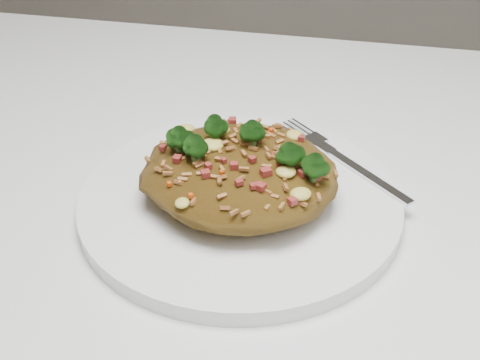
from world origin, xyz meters
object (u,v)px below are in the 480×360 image
fried_rice (240,165)px  fork (349,163)px  plate (240,202)px  dining_table (187,302)px

fried_rice → fork: (0.08, 0.06, -0.03)m
plate → fork: bearing=37.0°
fried_rice → fork: bearing=37.1°
dining_table → fried_rice: size_ratio=7.55×
dining_table → fork: (0.13, 0.09, 0.11)m
plate → fried_rice: (0.00, -0.00, 0.04)m
dining_table → fried_rice: bearing=33.3°
plate → fried_rice: size_ratio=1.67×
dining_table → fried_rice: 0.14m
fried_rice → plate: bearing=101.3°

